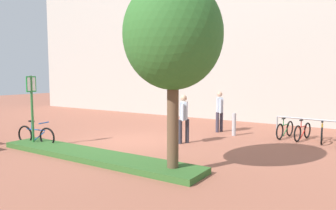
% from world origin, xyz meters
% --- Properties ---
extents(ground_plane, '(60.00, 60.00, 0.00)m').
position_xyz_m(ground_plane, '(0.00, 0.00, 0.00)').
color(ground_plane, '#9E5B47').
extents(building_facade, '(28.00, 1.20, 10.00)m').
position_xyz_m(building_facade, '(0.00, 7.60, 5.00)').
color(building_facade, '#B2ADA3').
rests_on(building_facade, ground).
extents(planter_strip, '(7.00, 1.10, 0.16)m').
position_xyz_m(planter_strip, '(0.53, -2.45, 0.08)').
color(planter_strip, '#336028').
rests_on(planter_strip, ground).
extents(tree_sidewalk, '(2.37, 2.37, 4.66)m').
position_xyz_m(tree_sidewalk, '(3.23, -2.40, 3.33)').
color(tree_sidewalk, brown).
rests_on(tree_sidewalk, ground).
extents(parking_sign_post, '(0.08, 0.36, 2.39)m').
position_xyz_m(parking_sign_post, '(-2.27, -2.45, 1.57)').
color(parking_sign_post, '#2D7238').
rests_on(parking_sign_post, ground).
extents(bike_at_sign, '(1.67, 0.42, 0.86)m').
position_xyz_m(bike_at_sign, '(-2.35, -2.29, 0.35)').
color(bike_at_sign, black).
rests_on(bike_at_sign, ground).
extents(bike_rack_cluster, '(2.64, 1.73, 0.83)m').
position_xyz_m(bike_rack_cluster, '(5.50, 3.63, 0.35)').
color(bike_rack_cluster, '#99999E').
rests_on(bike_rack_cluster, ground).
extents(bollard_steel, '(0.16, 0.16, 0.90)m').
position_xyz_m(bollard_steel, '(2.71, 3.10, 0.45)').
color(bollard_steel, '#ADADB2').
rests_on(bollard_steel, ground).
extents(person_shirt_blue, '(0.38, 0.57, 1.72)m').
position_xyz_m(person_shirt_blue, '(1.72, 0.77, 0.98)').
color(person_shirt_blue, '#2D2D38').
rests_on(person_shirt_blue, ground).
extents(person_shirt_white, '(0.42, 0.53, 1.72)m').
position_xyz_m(person_shirt_white, '(1.88, 3.55, 0.98)').
color(person_shirt_white, '#383342').
rests_on(person_shirt_white, ground).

